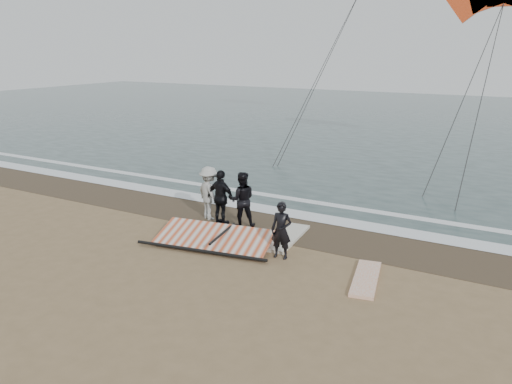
{
  "coord_description": "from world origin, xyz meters",
  "views": [
    {
      "loc": [
        6.75,
        -10.12,
        5.95
      ],
      "look_at": [
        -0.49,
        3.0,
        1.6
      ],
      "focal_mm": 35.0,
      "sensor_mm": 36.0,
      "label": 1
    }
  ],
  "objects_px": {
    "board_cream": "(288,238)",
    "sail_rig": "(215,238)",
    "man_main": "(281,230)",
    "board_white": "(366,278)"
  },
  "relations": [
    {
      "from": "man_main",
      "to": "sail_rig",
      "type": "relative_size",
      "value": 0.4
    },
    {
      "from": "man_main",
      "to": "board_white",
      "type": "bearing_deg",
      "value": -10.49
    },
    {
      "from": "board_cream",
      "to": "sail_rig",
      "type": "xyz_separation_m",
      "value": [
        -1.84,
        -1.45,
        0.14
      ]
    },
    {
      "from": "board_white",
      "to": "board_cream",
      "type": "bearing_deg",
      "value": 141.13
    },
    {
      "from": "board_white",
      "to": "board_cream",
      "type": "relative_size",
      "value": 0.88
    },
    {
      "from": "man_main",
      "to": "board_cream",
      "type": "height_order",
      "value": "man_main"
    },
    {
      "from": "board_white",
      "to": "man_main",
      "type": "bearing_deg",
      "value": 164.21
    },
    {
      "from": "board_white",
      "to": "sail_rig",
      "type": "distance_m",
      "value": 4.93
    },
    {
      "from": "board_cream",
      "to": "sail_rig",
      "type": "distance_m",
      "value": 2.35
    },
    {
      "from": "man_main",
      "to": "board_white",
      "type": "height_order",
      "value": "man_main"
    }
  ]
}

